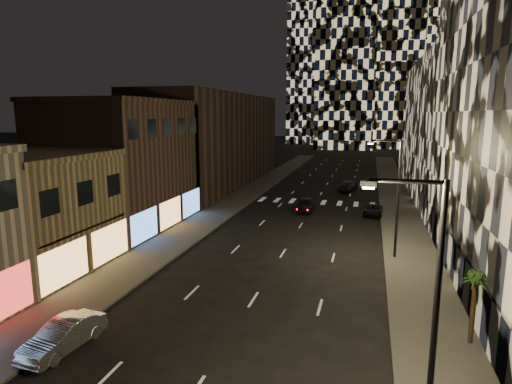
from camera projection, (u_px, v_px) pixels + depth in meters
The scene contains 16 objects.
sidewalk_left at pixel (240, 198), 56.81m from camera, with size 4.00×120.00×0.15m, color #47443F.
sidewalk_right at pixel (398, 206), 51.73m from camera, with size 4.00×120.00×0.15m, color #47443F.
curb_left at pixel (256, 198), 56.28m from camera, with size 0.20×120.00×0.15m, color #4C4C47.
curb_right at pixel (380, 205), 52.26m from camera, with size 0.20×120.00×0.15m, color #4C4C47.
retail_tan at pixel (26, 214), 30.33m from camera, with size 10.00×10.00×8.00m, color #8B7753.
retail_brown at pixel (122, 166), 41.85m from camera, with size 10.00×15.00×12.00m, color #442F27.
retail_filler_left at pixel (216, 140), 66.85m from camera, with size 10.00×40.00×14.00m, color #442F27.
midrise_base at pixel (462, 269), 26.65m from camera, with size 0.60×25.00×3.00m, color #383838.
midrise_filler_right at pixel (482, 130), 54.23m from camera, with size 16.00×40.00×18.00m, color #232326.
streetlight_near at pixel (428, 301), 13.19m from camera, with size 2.55×0.25×9.00m.
streetlight_far at pixel (395, 190), 32.19m from camera, with size 2.55×0.25×9.00m.
car_silver_parked at pixel (63, 336), 20.17m from camera, with size 1.52×4.35×1.43m, color #A9A8AE.
car_dark_midlane at pixel (305, 205), 48.94m from camera, with size 1.85×4.59×1.56m, color black.
car_dark_oncoming at pixel (348, 186), 62.07m from camera, with size 2.10×5.17×1.50m, color black.
car_dark_rightlane at pixel (373, 210), 47.00m from camera, with size 1.96×4.26×1.18m, color black.
palm_tree at pixel (476, 284), 20.13m from camera, with size 1.85×1.80×3.62m.
Camera 1 is at (6.41, -3.32, 11.03)m, focal length 30.00 mm.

